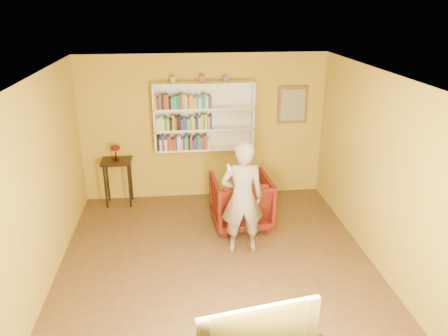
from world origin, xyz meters
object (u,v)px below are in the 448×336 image
Objects in this scene: bookshelf at (204,116)px; person at (242,198)px; console_table at (117,168)px; television at (254,329)px; armchair at (241,201)px; ruby_lustre at (115,149)px.

bookshelf is 1.03× the size of person.
console_table is at bearing -174.33° from bookshelf.
bookshelf is 1.62× the size of television.
television reaches higher than armchair.
bookshelf is 2.18m from person.
person is 2.66m from television.
ruby_lustre reaches higher than console_table.
ruby_lustre is at bearing -43.26° from person.
ruby_lustre is at bearing -30.61° from armchair.
person is (-0.11, -0.80, 0.44)m from armchair.
person is at bearing 78.00° from armchair.
person is 1.58× the size of television.
armchair is 0.92m from person.
television is (-0.29, -2.65, -0.04)m from person.
bookshelf is 1.83m from console_table.
television is at bearing -69.01° from console_table.
bookshelf is at bearing 5.67° from ruby_lustre.
armchair is at bearing -66.86° from bookshelf.
bookshelf reaches higher than ruby_lustre.
person is at bearing -42.62° from console_table.
bookshelf reaches higher than television.
ruby_lustre is (0.00, -0.00, 0.35)m from console_table.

